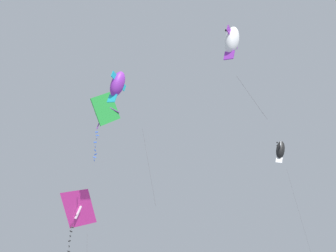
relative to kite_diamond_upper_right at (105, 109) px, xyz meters
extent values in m
cube|color=green|center=(0.00, 0.01, 0.02)|extent=(1.90, 1.44, 2.28)
cylinder|color=purple|center=(-0.01, -0.03, 0.04)|extent=(0.42, 0.88, 2.57)
cylinder|color=purple|center=(0.01, 0.03, 0.23)|extent=(1.43, 1.31, 0.05)
cylinder|color=#47474C|center=(-0.16, -0.41, -1.37)|extent=(0.03, 0.03, 0.24)
cube|color=blue|center=(-0.15, -0.42, -1.49)|extent=(0.02, 0.17, 0.06)
cylinder|color=#47474C|center=(-0.15, -0.39, -1.61)|extent=(0.07, 0.01, 0.24)
cube|color=blue|center=(-0.15, -0.36, -1.72)|extent=(0.04, 0.17, 0.06)
cylinder|color=#47474C|center=(-0.12, -0.36, -1.84)|extent=(0.01, 0.07, 0.24)
cube|color=blue|center=(-0.09, -0.36, -1.96)|extent=(0.17, 0.06, 0.06)
cylinder|color=#47474C|center=(-0.11, -0.40, -2.08)|extent=(0.08, 0.05, 0.24)
cube|color=blue|center=(-0.13, -0.44, -2.20)|extent=(0.03, 0.17, 0.06)
cylinder|color=#47474C|center=(-0.16, -0.43, -2.31)|extent=(0.02, 0.08, 0.24)
cube|color=blue|center=(-0.19, -0.43, -2.43)|extent=(0.17, 0.04, 0.06)
cylinder|color=#47474C|center=(-0.20, -0.43, -2.55)|extent=(0.02, 0.03, 0.24)
cube|color=blue|center=(-0.21, -0.42, -2.67)|extent=(0.17, 0.07, 0.06)
cylinder|color=#47474C|center=(-0.24, -0.40, -2.79)|extent=(0.05, 0.05, 0.24)
cube|color=blue|center=(-0.26, -0.39, -2.90)|extent=(0.11, 0.16, 0.06)
cylinder|color=#47474C|center=(-0.22, -0.39, -3.02)|extent=(0.02, 0.08, 0.24)
cube|color=blue|center=(-0.18, -0.39, -3.14)|extent=(0.10, 0.16, 0.06)
cylinder|color=#47474C|center=(-0.14, -0.39, -3.26)|extent=(0.02, 0.08, 0.24)
cube|color=blue|center=(-0.11, -0.38, -3.38)|extent=(0.17, 0.02, 0.06)
ellipsoid|color=black|center=(-9.41, 11.06, 2.83)|extent=(0.81, 1.00, 1.60)
cube|color=white|center=(-9.03, 11.07, 3.01)|extent=(0.54, 0.16, 0.33)
cube|color=white|center=(-9.79, 11.13, 3.01)|extent=(0.54, 0.16, 0.33)
cube|color=white|center=(-9.43, 10.86, 1.98)|extent=(0.10, 0.56, 0.56)
sphere|color=black|center=(-9.23, 10.88, 3.37)|extent=(0.13, 0.15, 0.14)
sphere|color=black|center=(-9.63, 10.91, 3.37)|extent=(0.13, 0.15, 0.14)
cylinder|color=#47474C|center=(-9.67, 11.73, -2.27)|extent=(1.81, 0.48, 8.23)
pyramid|color=#DB2D93|center=(-3.36, -1.87, -4.51)|extent=(2.85, 1.60, 1.67)
cube|color=white|center=(-3.44, -2.08, -4.66)|extent=(0.36, 0.88, 0.99)
cube|color=white|center=(-3.27, -1.62, -3.81)|extent=(0.69, 0.34, 0.19)
cylinder|color=#47474C|center=(-3.46, -2.14, -5.49)|extent=(0.04, 0.02, 0.28)
cube|color=black|center=(-3.45, -2.12, -5.63)|extent=(0.09, 0.16, 0.06)
cylinder|color=#47474C|center=(-3.42, -2.14, -5.77)|extent=(0.04, 0.08, 0.28)
cube|color=black|center=(-3.38, -2.15, -5.91)|extent=(0.15, 0.12, 0.06)
cylinder|color=#47474C|center=(-3.39, -2.15, -6.05)|extent=(0.02, 0.02, 0.28)
cube|color=black|center=(-3.39, -2.16, -6.19)|extent=(0.17, 0.04, 0.06)
cylinder|color=#47474C|center=(-3.41, -2.17, -6.33)|extent=(0.04, 0.04, 0.28)
cube|color=black|center=(-3.42, -2.18, -6.46)|extent=(0.10, 0.16, 0.06)
cylinder|color=#47474C|center=(-3.45, -2.18, -6.60)|extent=(0.01, 0.06, 0.28)
cube|color=black|center=(-3.47, -2.18, -6.74)|extent=(0.17, 0.02, 0.06)
cylinder|color=#47474C|center=(-3.52, -2.18, -6.88)|extent=(0.02, 0.09, 0.28)
cube|color=black|center=(-3.56, -2.19, -7.02)|extent=(0.15, 0.12, 0.06)
ellipsoid|color=white|center=(7.28, 6.92, -2.49)|extent=(0.95, 1.07, 1.49)
cube|color=purple|center=(7.63, 6.83, -2.32)|extent=(0.50, 0.28, 0.31)
cube|color=purple|center=(6.96, 7.09, -2.32)|extent=(0.50, 0.28, 0.31)
cube|color=purple|center=(7.21, 6.75, -3.28)|extent=(0.23, 0.50, 0.52)
sphere|color=black|center=(7.40, 6.71, -1.99)|extent=(0.15, 0.16, 0.13)
sphere|color=black|center=(7.05, 6.84, -1.99)|extent=(0.15, 0.16, 0.13)
cylinder|color=#47474C|center=(6.79, 7.47, -5.17)|extent=(1.51, 0.83, 3.53)
ellipsoid|color=purple|center=(5.60, 1.80, -3.10)|extent=(0.93, 1.08, 1.43)
cube|color=#1EB2C6|center=(5.94, 1.72, -2.95)|extent=(0.48, 0.28, 0.29)
cube|color=#1EB2C6|center=(5.30, 1.96, -2.95)|extent=(0.48, 0.28, 0.29)
cube|color=#1EB2C6|center=(5.53, 1.59, -3.85)|extent=(0.22, 0.50, 0.51)
sphere|color=black|center=(5.73, 1.62, -2.62)|extent=(0.14, 0.16, 0.13)
sphere|color=black|center=(5.40, 1.75, -2.62)|extent=(0.14, 0.16, 0.13)
cylinder|color=#47474C|center=(4.98, 3.19, -6.88)|extent=(3.27, 1.07, 5.83)
camera|label=1|loc=(23.05, 5.56, -18.50)|focal=55.94mm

